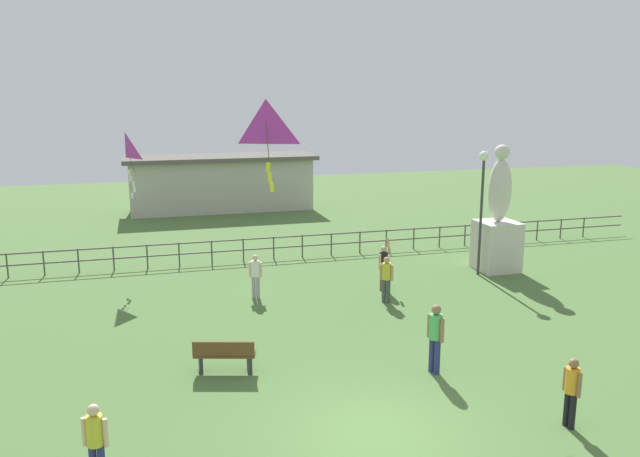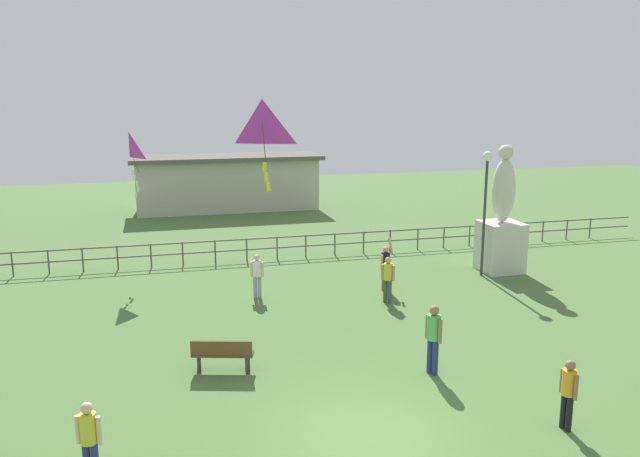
% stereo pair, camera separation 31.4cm
% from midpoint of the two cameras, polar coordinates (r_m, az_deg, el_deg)
% --- Properties ---
extents(ground_plane, '(80.00, 80.00, 0.00)m').
position_cam_midpoint_polar(ground_plane, '(13.42, 4.18, -17.94)').
color(ground_plane, '#4C7038').
extents(statue_monument, '(1.47, 1.47, 4.85)m').
position_cam_midpoint_polar(statue_monument, '(25.09, 15.38, 0.04)').
color(statue_monument, beige).
rests_on(statue_monument, ground_plane).
extents(lamppost, '(0.36, 0.36, 4.67)m').
position_cam_midpoint_polar(lamppost, '(23.98, 14.09, 3.72)').
color(lamppost, '#38383D').
rests_on(lamppost, ground_plane).
extents(park_bench, '(1.55, 0.81, 0.85)m').
position_cam_midpoint_polar(park_bench, '(15.91, -9.19, -11.19)').
color(park_bench, brown).
rests_on(park_bench, ground_plane).
extents(person_0, '(0.44, 0.28, 1.53)m').
position_cam_midpoint_polar(person_0, '(12.14, -20.33, -17.41)').
color(person_0, navy).
rests_on(person_0, ground_plane).
extents(person_1, '(0.32, 0.50, 1.74)m').
position_cam_midpoint_polar(person_1, '(15.73, 9.80, -9.37)').
color(person_1, navy).
rests_on(person_1, ground_plane).
extents(person_2, '(0.49, 0.31, 1.84)m').
position_cam_midpoint_polar(person_2, '(21.98, 5.35, -3.23)').
color(person_2, brown).
rests_on(person_2, ground_plane).
extents(person_3, '(0.39, 0.31, 1.53)m').
position_cam_midpoint_polar(person_3, '(20.72, 5.58, -4.31)').
color(person_3, '#3F4C47').
rests_on(person_3, ground_plane).
extents(person_4, '(0.43, 0.28, 1.50)m').
position_cam_midpoint_polar(person_4, '(21.13, -6.26, -4.05)').
color(person_4, '#99999E').
rests_on(person_4, ground_plane).
extents(person_5, '(0.28, 0.45, 1.50)m').
position_cam_midpoint_polar(person_5, '(14.10, 21.15, -13.28)').
color(person_5, black).
rests_on(person_5, ground_plane).
extents(kite_0, '(1.01, 0.65, 1.94)m').
position_cam_midpoint_polar(kite_0, '(13.25, -5.55, 9.20)').
color(kite_0, '#B22DB2').
extents(kite_3, '(0.72, 0.88, 2.45)m').
position_cam_midpoint_polar(kite_3, '(24.26, -17.46, 6.85)').
color(kite_3, '#B22DB2').
extents(waterfront_railing, '(36.03, 0.06, 0.95)m').
position_cam_midpoint_polar(waterfront_railing, '(25.89, -7.19, -1.62)').
color(waterfront_railing, '#4C4742').
rests_on(waterfront_railing, ground_plane).
extents(pavilion_building, '(10.92, 3.65, 3.18)m').
position_cam_midpoint_polar(pavilion_building, '(37.49, -9.14, 4.13)').
color(pavilion_building, '#B7B2A3').
rests_on(pavilion_building, ground_plane).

